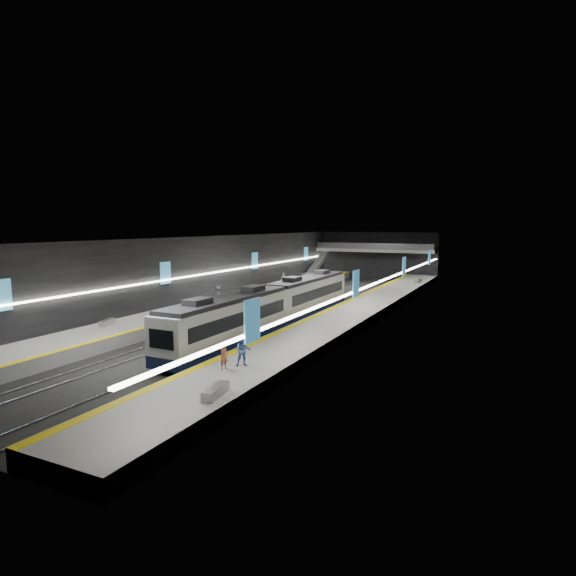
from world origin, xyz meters
The scene contains 26 objects.
ground centered at (0.00, 0.00, 0.00)m, with size 70.00×70.00×0.00m, color black.
ceiling centered at (0.00, 0.00, 8.00)m, with size 20.00×70.00×0.04m, color beige.
wall_left centered at (-10.00, 0.00, 4.00)m, with size 0.04×70.00×8.00m, color black.
wall_right centered at (10.00, 0.00, 4.00)m, with size 0.04×70.00×8.00m, color black.
wall_back centered at (0.00, 35.00, 4.00)m, with size 20.00×0.04×8.00m, color black.
platform_left centered at (-7.50, 0.00, 0.50)m, with size 5.00×70.00×1.00m, color slate.
tile_surface_left centered at (-7.50, 0.00, 1.01)m, with size 5.00×70.00×0.02m, color #9B9C97.
tactile_strip_left centered at (-5.30, 0.00, 1.02)m, with size 0.60×70.00×0.02m, color yellow.
platform_right centered at (7.50, 0.00, 0.50)m, with size 5.00×70.00×1.00m, color slate.
tile_surface_right centered at (7.50, 0.00, 1.01)m, with size 5.00×70.00×0.02m, color #9B9C97.
tactile_strip_right centered at (5.30, 0.00, 1.02)m, with size 0.60×70.00×0.02m, color yellow.
rails centered at (0.00, 0.00, 0.06)m, with size 6.52×70.00×0.12m.
train centered at (2.50, -8.28, 2.20)m, with size 2.69×30.04×3.60m.
ad_posters centered at (0.00, 1.00, 4.50)m, with size 19.94×53.50×2.20m.
cove_light_left centered at (-9.80, 0.00, 3.80)m, with size 0.25×68.60×0.12m, color white.
cove_light_right centered at (9.80, 0.00, 3.80)m, with size 0.25×68.60×0.12m, color white.
mezzanine_bridge centered at (0.00, 32.93, 5.04)m, with size 20.00×3.00×1.50m.
escalator centered at (-7.50, 26.00, 2.90)m, with size 1.20×8.00×0.60m, color #99999E.
bench_left_near centered at (-8.67, -17.01, 1.23)m, with size 0.51×1.85×0.45m, color #99999E.
bench_left_far centered at (-9.50, 25.48, 1.23)m, with size 0.51×1.84×0.45m, color #99999E.
bench_right_near centered at (9.00, -27.00, 1.25)m, with size 0.57×2.06×0.50m, color #99999E.
bench_right_far centered at (8.99, 23.83, 1.24)m, with size 0.55×1.99×0.49m, color #99999E.
passenger_right_a centered at (6.96, -23.16, 1.77)m, with size 0.56×0.37×1.55m, color #B65944.
passenger_right_b centered at (7.57, -22.05, 1.93)m, with size 0.90×0.70×1.85m, color #5476B7.
passenger_left_a centered at (-6.05, 10.86, 1.99)m, with size 1.16×0.48×1.98m, color silver.
passenger_left_b centered at (-6.30, -4.28, 1.98)m, with size 1.27×0.73×1.96m, color #424149.
Camera 1 is at (21.97, -45.73, 9.33)m, focal length 30.00 mm.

